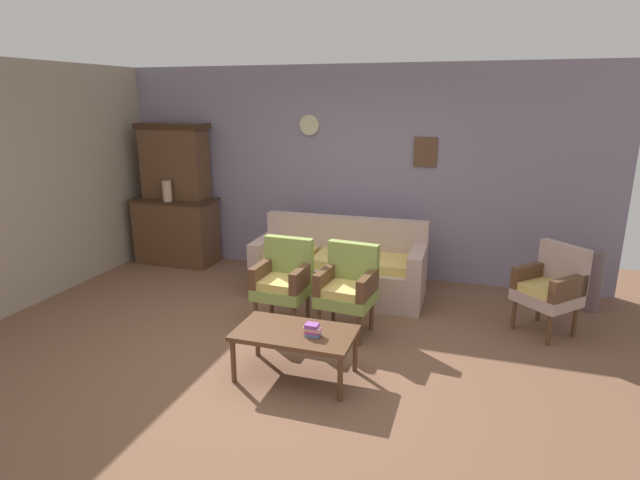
# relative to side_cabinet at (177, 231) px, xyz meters

# --- Properties ---
(ground_plane) EXTENTS (7.68, 7.68, 0.00)m
(ground_plane) POSITION_rel_side_cabinet_xyz_m (2.50, -2.25, -0.47)
(ground_plane) COLOR brown
(wall_back_with_decor) EXTENTS (6.40, 0.09, 2.70)m
(wall_back_with_decor) POSITION_rel_side_cabinet_xyz_m (2.50, 0.38, 0.89)
(wall_back_with_decor) COLOR gray
(wall_back_with_decor) RESTS_ON ground
(side_cabinet) EXTENTS (1.16, 0.55, 0.93)m
(side_cabinet) POSITION_rel_side_cabinet_xyz_m (0.00, 0.00, 0.00)
(side_cabinet) COLOR brown
(side_cabinet) RESTS_ON ground
(cabinet_upper_hutch) EXTENTS (0.99, 0.38, 1.03)m
(cabinet_upper_hutch) POSITION_rel_side_cabinet_xyz_m (0.00, 0.08, 0.98)
(cabinet_upper_hutch) COLOR brown
(cabinet_upper_hutch) RESTS_ON side_cabinet
(vase_on_cabinet) EXTENTS (0.13, 0.13, 0.28)m
(vase_on_cabinet) POSITION_rel_side_cabinet_xyz_m (0.02, -0.18, 0.60)
(vase_on_cabinet) COLOR tan
(vase_on_cabinet) RESTS_ON side_cabinet
(floral_couch) EXTENTS (2.01, 0.84, 0.90)m
(floral_couch) POSITION_rel_side_cabinet_xyz_m (2.56, -0.51, -0.14)
(floral_couch) COLOR tan
(floral_couch) RESTS_ON ground
(armchair_row_middle) EXTENTS (0.54, 0.51, 0.90)m
(armchair_row_middle) POSITION_rel_side_cabinet_xyz_m (2.22, -1.47, 0.03)
(armchair_row_middle) COLOR #849947
(armchair_row_middle) RESTS_ON ground
(armchair_by_doorway) EXTENTS (0.56, 0.54, 0.90)m
(armchair_by_doorway) POSITION_rel_side_cabinet_xyz_m (2.90, -1.46, 0.03)
(armchair_by_doorway) COLOR #849947
(armchair_by_doorway) RESTS_ON ground
(wingback_chair_by_fireplace) EXTENTS (0.71, 0.71, 0.90)m
(wingback_chair_by_fireplace) POSITION_rel_side_cabinet_xyz_m (4.83, -0.85, 0.03)
(wingback_chair_by_fireplace) COLOR tan
(wingback_chair_by_fireplace) RESTS_ON ground
(coffee_table) EXTENTS (1.00, 0.56, 0.42)m
(coffee_table) POSITION_rel_side_cabinet_xyz_m (2.71, -2.44, -0.09)
(coffee_table) COLOR brown
(coffee_table) RESTS_ON ground
(book_stack_on_table) EXTENTS (0.14, 0.09, 0.11)m
(book_stack_on_table) POSITION_rel_side_cabinet_xyz_m (2.87, -2.48, 0.01)
(book_stack_on_table) COLOR #6073B0
(book_stack_on_table) RESTS_ON coffee_table
(floor_vase_by_wall) EXTENTS (0.21, 0.21, 0.69)m
(floor_vase_by_wall) POSITION_rel_side_cabinet_xyz_m (5.35, -0.10, -0.12)
(floor_vase_by_wall) COLOR #67545A
(floor_vase_by_wall) RESTS_ON ground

